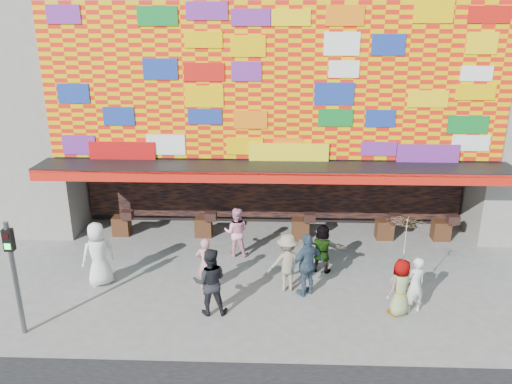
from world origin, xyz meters
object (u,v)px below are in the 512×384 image
signal_left (13,266)px  ped_g (400,287)px  ped_c (210,282)px  ped_i (236,232)px  ped_f (322,248)px  ped_b (206,264)px  parasol (406,237)px  ped_d (287,262)px  ped_a (98,254)px  ped_e (307,265)px  ped_h (415,285)px

signal_left → ped_g: size_ratio=1.90×
ped_c → ped_i: bearing=-101.5°
ped_c → ped_i: (0.43, 3.49, -0.10)m
signal_left → ped_f: (7.74, 3.54, -1.09)m
ped_b → parasol: size_ratio=0.80×
ped_d → parasol: size_ratio=0.86×
ped_a → ped_g: (8.46, -1.29, -0.18)m
ped_d → ped_e: ped_e is taller
ped_d → ped_g: size_ratio=1.09×
ped_f → ped_i: bearing=-5.3°
ped_c → ped_h: 5.42m
ped_f → ped_a: bearing=24.3°
ped_g → ped_h: ped_h is taller
ped_g → parasol: 1.43m
signal_left → ped_d: bearing=19.8°
ped_i → parasol: (4.57, -3.36, 1.39)m
ped_g → parasol: (0.00, 0.00, 1.43)m
ped_b → ped_h: bearing=175.3°
ped_b → ped_c: ped_c is taller
ped_a → ped_e: 6.08m
ped_c → ped_f: 4.01m
ped_i → ped_e: bearing=134.4°
ped_b → parasol: bearing=173.4°
ped_e → parasol: parasol is taller
ped_e → ped_i: 3.28m
ped_e → ped_f: (0.55, 1.41, -0.16)m
ped_c → ped_g: size_ratio=1.18×
signal_left → ped_h: 10.13m
ped_f → ped_i: (-2.73, 1.03, 0.06)m
ped_a → parasol: 8.65m
ped_b → parasol: (5.28, -1.10, 1.42)m
ped_f → parasol: (1.84, -2.33, 1.45)m
ped_a → ped_b: bearing=142.3°
ped_h → ped_c: bearing=-18.7°
parasol → ped_f: bearing=128.3°
ped_d → ped_b: bearing=-7.6°
signal_left → ped_c: (4.57, 1.08, -0.93)m
ped_d → parasol: (2.94, -1.18, 1.36)m
signal_left → ped_h: bearing=7.6°
ped_b → ped_e: (2.89, -0.18, 0.13)m
ped_i → ped_h: bearing=149.6°
ped_d → ped_h: (3.35, -1.06, -0.06)m
ped_a → ped_d: 5.52m
ped_d → ped_f: 1.59m
ped_b → ped_g: bearing=173.4°
ped_a → ped_e: bearing=142.2°
ped_d → ped_f: bearing=-143.2°
ped_d → ped_i: (-1.63, 2.18, -0.03)m
ped_g → ped_h: 0.42m
ped_e → ped_g: (2.39, -0.92, -0.14)m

